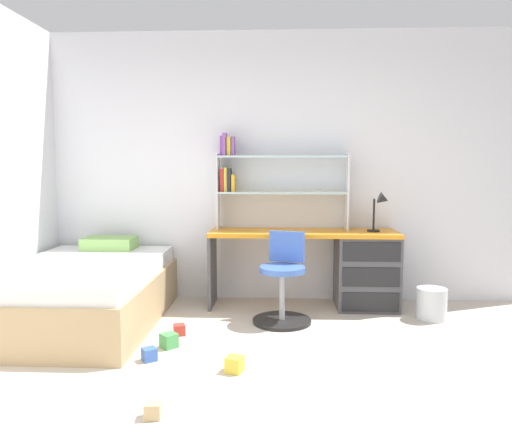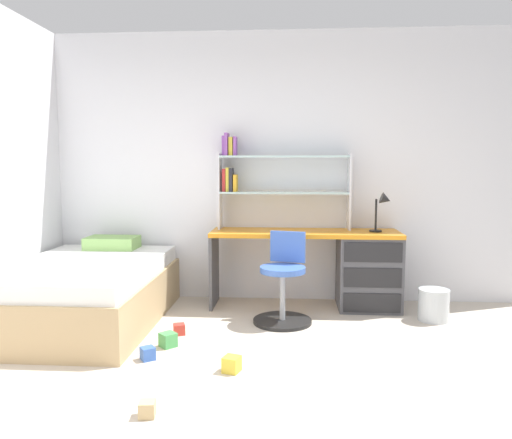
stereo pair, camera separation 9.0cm
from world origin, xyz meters
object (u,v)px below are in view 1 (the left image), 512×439
toy_block_red_0 (179,330)px  bookshelf_hutch (266,176)px  desk_lamp (381,206)px  desk (351,266)px  toy_block_natural_2 (153,410)px  toy_block_blue_1 (149,354)px  waste_bin (432,304)px  swivel_chair (283,287)px  toy_block_yellow_3 (235,364)px  bed_platform (85,293)px  toy_block_green_4 (169,341)px

toy_block_red_0 → bookshelf_hutch: bearing=56.8°
desk_lamp → toy_block_red_0: 2.20m
desk → toy_block_natural_2: 2.65m
toy_block_red_0 → toy_block_blue_1: bearing=-101.1°
toy_block_natural_2 → desk_lamp: bearing=52.8°
desk_lamp → toy_block_red_0: (-1.79, -0.85, -0.96)m
waste_bin → toy_block_blue_1: size_ratio=3.09×
swivel_chair → toy_block_yellow_3: size_ratio=7.49×
bed_platform → toy_block_yellow_3: size_ratio=17.38×
desk_lamp → toy_block_blue_1: (-1.89, -1.39, -0.96)m
bookshelf_hutch → toy_block_green_4: (-0.70, -1.32, -1.23)m
toy_block_yellow_3 → swivel_chair: bearing=73.3°
bookshelf_hutch → toy_block_yellow_3: 2.14m
bookshelf_hutch → toy_block_natural_2: 2.74m
swivel_chair → toy_block_green_4: swivel_chair is taller
desk → swivel_chair: 0.84m
swivel_chair → bed_platform: 1.74m
desk_lamp → toy_block_natural_2: size_ratio=4.34×
desk → bookshelf_hutch: 1.22m
desk_lamp → swivel_chair: desk_lamp is taller
desk → toy_block_yellow_3: (-1.00, -1.60, -0.36)m
toy_block_blue_1 → toy_block_natural_2: bearing=-73.9°
toy_block_red_0 → toy_block_yellow_3: 0.88m
bookshelf_hutch → toy_block_natural_2: bookshelf_hutch is taller
bookshelf_hutch → toy_block_natural_2: bearing=-103.2°
bookshelf_hutch → toy_block_yellow_3: bookshelf_hutch is taller
desk_lamp → toy_block_green_4: bearing=-148.0°
swivel_chair → waste_bin: (1.35, 0.13, -0.17)m
swivel_chair → toy_block_green_4: bearing=-142.2°
toy_block_red_0 → toy_block_yellow_3: (0.52, -0.70, 0.01)m
toy_block_red_0 → toy_block_natural_2: bearing=-84.7°
bed_platform → toy_block_red_0: (0.88, -0.24, -0.23)m
desk_lamp → swivel_chair: size_ratio=0.48×
bed_platform → waste_bin: size_ratio=6.44×
desk_lamp → toy_block_red_0: bearing=-154.5°
desk → bed_platform: bearing=-164.9°
desk → swivel_chair: swivel_chair is taller
bookshelf_hutch → desk_lamp: 1.16m
bookshelf_hutch → swivel_chair: bookshelf_hutch is taller
toy_block_green_4 → toy_block_natural_2: bearing=-82.0°
toy_block_yellow_3 → toy_block_green_4: size_ratio=0.97×
desk → toy_block_yellow_3: bearing=-122.1°
waste_bin → toy_block_red_0: 2.26m
desk → toy_block_blue_1: bearing=-138.6°
waste_bin → toy_block_yellow_3: waste_bin is taller
waste_bin → toy_block_green_4: waste_bin is taller
toy_block_blue_1 → toy_block_yellow_3: size_ratio=0.87×
desk_lamp → swivel_chair: 1.25m
waste_bin → toy_block_yellow_3: bearing=-143.6°
waste_bin → bed_platform: bearing=-174.6°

